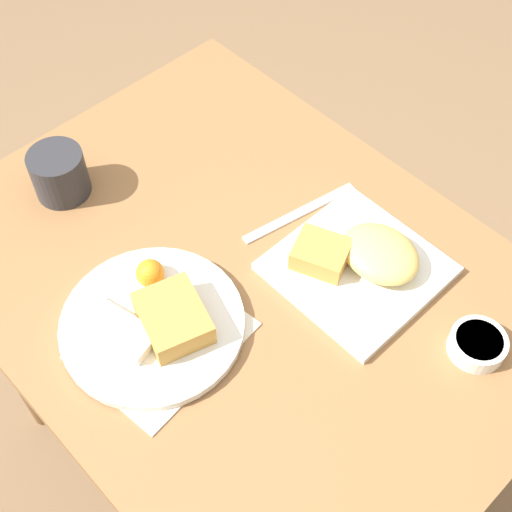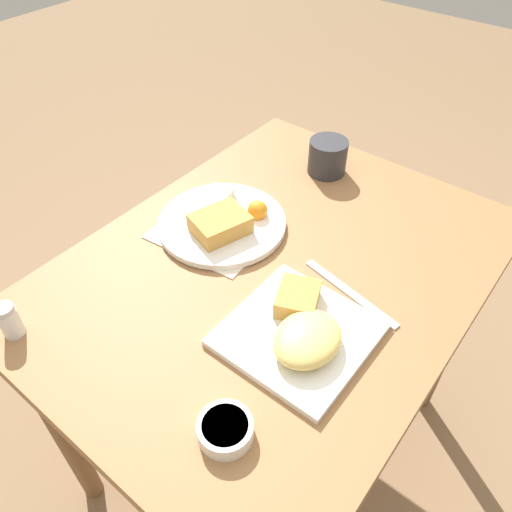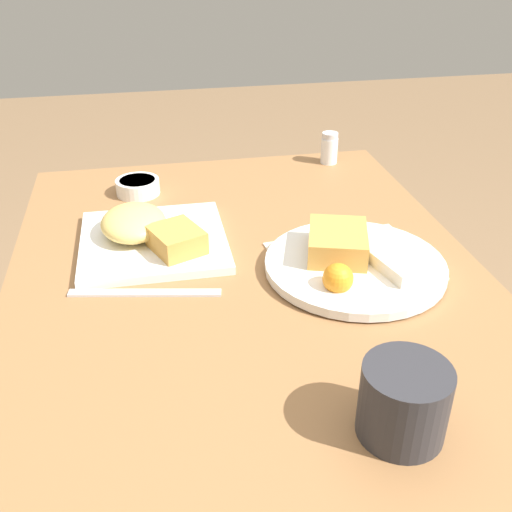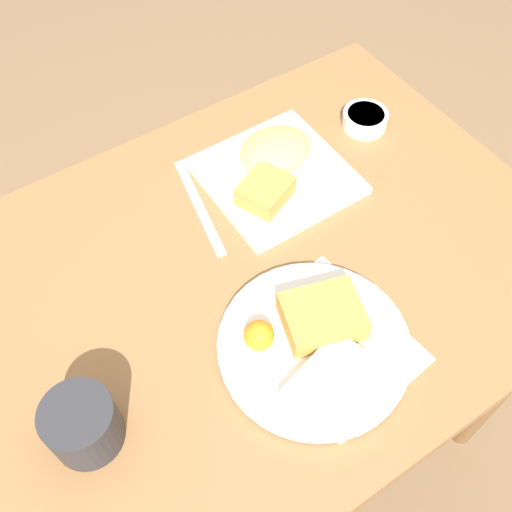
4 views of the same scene
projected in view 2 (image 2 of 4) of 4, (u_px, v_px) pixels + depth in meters
ground_plane at (269, 442)px, 1.51m from camera, size 8.00×8.00×0.00m
dining_table at (274, 299)px, 1.06m from camera, size 0.96×0.72×0.76m
menu_card at (212, 232)px, 1.06m from camera, size 0.21×0.25×0.00m
plate_square_near at (301, 331)px, 0.85m from camera, size 0.23×0.23×0.06m
plate_oval_far at (223, 221)px, 1.06m from camera, size 0.27×0.27×0.05m
sauce_ramekin at (225, 429)px, 0.72m from camera, size 0.08×0.08×0.03m
salt_shaker at (10, 322)px, 0.85m from camera, size 0.04×0.04×0.07m
butter_knife at (350, 293)px, 0.94m from camera, size 0.06×0.22×0.00m
coffee_mug at (328, 157)px, 1.20m from camera, size 0.09×0.09×0.08m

